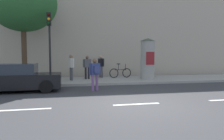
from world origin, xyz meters
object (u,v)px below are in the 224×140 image
object	(u,v)px
pedestrian_tallest	(95,72)
pedestrian_with_bag	(101,65)
pedestrian_in_red_top	(87,65)
bicycle_leaning	(120,73)
street_tree	(23,3)
traffic_light	(49,36)
pedestrian_in_dark_shirt	(71,65)
parked_car_blue	(13,78)
poster_column	(148,58)

from	to	relation	value
pedestrian_tallest	pedestrian_with_bag	world-z (taller)	pedestrian_with_bag
pedestrian_in_red_top	pedestrian_with_bag	distance (m)	1.38
pedestrian_in_red_top	bicycle_leaning	distance (m)	2.67
pedestrian_tallest	pedestrian_in_red_top	world-z (taller)	pedestrian_in_red_top
pedestrian_tallest	street_tree	bearing A→B (deg)	140.18
traffic_light	pedestrian_in_dark_shirt	distance (m)	2.67
traffic_light	parked_car_blue	xyz separation A→B (m)	(-1.66, -1.44, -2.27)
pedestrian_tallest	poster_column	bearing A→B (deg)	38.31
pedestrian_tallest	parked_car_blue	bearing A→B (deg)	172.74
pedestrian_with_bag	bicycle_leaning	xyz separation A→B (m)	(1.44, -0.40, -0.61)
pedestrian_in_red_top	bicycle_leaning	world-z (taller)	pedestrian_in_red_top
traffic_light	pedestrian_in_dark_shirt	xyz separation A→B (m)	(1.22, 1.58, -1.78)
street_tree	pedestrian_in_red_top	world-z (taller)	street_tree
pedestrian_tallest	parked_car_blue	world-z (taller)	pedestrian_tallest
poster_column	bicycle_leaning	size ratio (longest dim) A/B	1.67
bicycle_leaning	pedestrian_in_dark_shirt	bearing A→B (deg)	-164.60
pedestrian_in_dark_shirt	parked_car_blue	xyz separation A→B (m)	(-2.88, -3.02, -0.49)
poster_column	parked_car_blue	size ratio (longest dim) A/B	0.63
pedestrian_with_bag	pedestrian_in_dark_shirt	xyz separation A→B (m)	(-2.25, -1.42, 0.04)
traffic_light	bicycle_leaning	world-z (taller)	traffic_light
pedestrian_tallest	pedestrian_in_dark_shirt	distance (m)	3.76
traffic_light	pedestrian_in_dark_shirt	world-z (taller)	traffic_light
pedestrian_with_bag	bicycle_leaning	distance (m)	1.62
poster_column	pedestrian_with_bag	distance (m)	3.60
pedestrian_tallest	pedestrian_with_bag	bearing A→B (deg)	78.36
poster_column	street_tree	distance (m)	9.09
pedestrian_with_bag	traffic_light	bearing A→B (deg)	-139.16
pedestrian_in_dark_shirt	pedestrian_tallest	bearing A→B (deg)	-70.91
pedestrian_in_red_top	pedestrian_in_dark_shirt	size ratio (longest dim) A/B	0.96
poster_column	pedestrian_in_dark_shirt	bearing A→B (deg)	177.38
pedestrian_tallest	bicycle_leaning	xyz separation A→B (m)	(2.47, 4.56, -0.47)
street_tree	parked_car_blue	bearing A→B (deg)	-88.32
poster_column	pedestrian_with_bag	xyz separation A→B (m)	(-3.15, 1.67, -0.49)
pedestrian_in_dark_shirt	parked_car_blue	size ratio (longest dim) A/B	0.38
poster_column	pedestrian_with_bag	size ratio (longest dim) A/B	1.73
poster_column	parked_car_blue	bearing A→B (deg)	-161.48
traffic_light	pedestrian_with_bag	size ratio (longest dim) A/B	2.45
bicycle_leaning	pedestrian_with_bag	bearing A→B (deg)	164.32
pedestrian_tallest	pedestrian_in_dark_shirt	xyz separation A→B (m)	(-1.23, 3.54, 0.18)
poster_column	traffic_light	bearing A→B (deg)	-168.62
traffic_light	bicycle_leaning	bearing A→B (deg)	27.85
pedestrian_tallest	parked_car_blue	xyz separation A→B (m)	(-4.11, 0.52, -0.31)
pedestrian_in_dark_shirt	bicycle_leaning	world-z (taller)	pedestrian_in_dark_shirt
street_tree	parked_car_blue	size ratio (longest dim) A/B	1.48
pedestrian_with_bag	parked_car_blue	bearing A→B (deg)	-139.12
poster_column	pedestrian_tallest	size ratio (longest dim) A/B	1.76
pedestrian_tallest	pedestrian_in_red_top	distance (m)	4.18
poster_column	bicycle_leaning	xyz separation A→B (m)	(-1.71, 1.26, -1.10)
street_tree	pedestrian_with_bag	xyz separation A→B (m)	(5.22, 1.47, -4.04)
pedestrian_in_dark_shirt	bicycle_leaning	size ratio (longest dim) A/B	0.99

